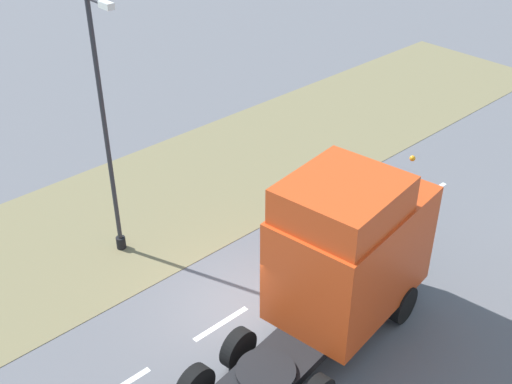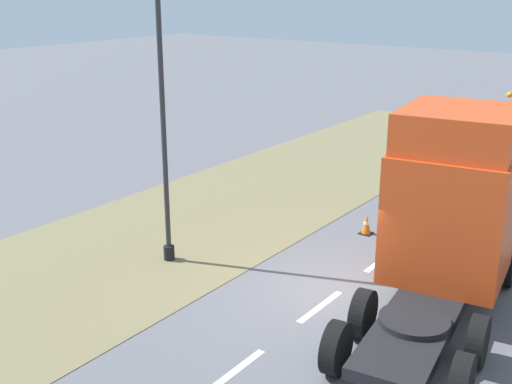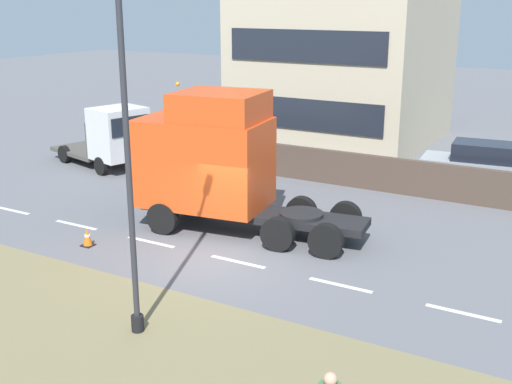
% 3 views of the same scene
% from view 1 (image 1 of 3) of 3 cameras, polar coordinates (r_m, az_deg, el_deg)
% --- Properties ---
extents(ground_plane, '(120.00, 120.00, 0.00)m').
position_cam_1_polar(ground_plane, '(17.67, -1.35, -10.55)').
color(ground_plane, slate).
rests_on(ground_plane, ground).
extents(grass_verge, '(7.00, 44.00, 0.01)m').
position_cam_1_polar(grass_verge, '(21.58, -12.00, -2.34)').
color(grass_verge, olive).
rests_on(grass_verge, ground).
extents(lane_markings, '(0.16, 21.00, 0.00)m').
position_cam_1_polar(lane_markings, '(17.34, -3.12, -11.60)').
color(lane_markings, white).
rests_on(lane_markings, ground).
extents(lorry_cab, '(3.50, 7.77, 4.68)m').
position_cam_1_polar(lorry_cab, '(15.94, 7.90, -5.66)').
color(lorry_cab, black).
rests_on(lorry_cab, ground).
extents(lamp_post, '(1.26, 0.29, 7.77)m').
position_cam_1_polar(lamp_post, '(18.27, -12.96, 4.22)').
color(lamp_post, black).
rests_on(lamp_post, ground).
extents(traffic_cone_lead, '(0.36, 0.36, 0.58)m').
position_cam_1_polar(traffic_cone_lead, '(20.36, 4.79, -3.03)').
color(traffic_cone_lead, black).
rests_on(traffic_cone_lead, ground).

